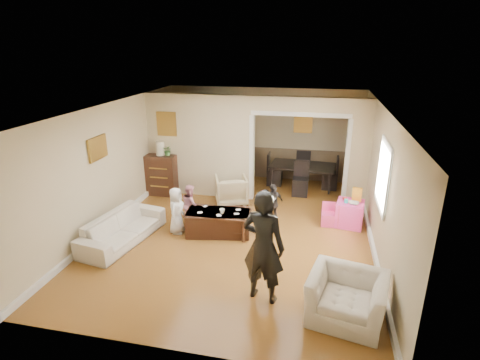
% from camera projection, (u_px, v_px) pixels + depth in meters
% --- Properties ---
extents(floor, '(7.00, 7.00, 0.00)m').
position_uv_depth(floor, '(238.00, 229.00, 8.12)').
color(floor, '#986427').
rests_on(floor, ground).
extents(partition_left, '(2.75, 0.18, 2.60)m').
position_uv_depth(partition_left, '(200.00, 146.00, 9.60)').
color(partition_left, beige).
rests_on(partition_left, ground).
extents(partition_right, '(0.55, 0.18, 2.60)m').
position_uv_depth(partition_right, '(358.00, 155.00, 8.85)').
color(partition_right, beige).
rests_on(partition_right, ground).
extents(partition_header, '(2.22, 0.18, 0.35)m').
position_uv_depth(partition_header, '(301.00, 104.00, 8.73)').
color(partition_header, beige).
rests_on(partition_header, partition_right).
extents(window_pane, '(0.03, 0.95, 1.10)m').
position_uv_depth(window_pane, '(384.00, 176.00, 6.69)').
color(window_pane, white).
rests_on(window_pane, ground).
extents(framed_art_partition, '(0.45, 0.03, 0.55)m').
position_uv_depth(framed_art_partition, '(167.00, 124.00, 9.49)').
color(framed_art_partition, brown).
rests_on(framed_art_partition, partition_left).
extents(framed_art_sofa_wall, '(0.03, 0.55, 0.40)m').
position_uv_depth(framed_art_sofa_wall, '(98.00, 148.00, 7.49)').
color(framed_art_sofa_wall, brown).
extents(framed_art_alcove, '(0.45, 0.03, 0.55)m').
position_uv_depth(framed_art_alcove, '(303.00, 122.00, 10.49)').
color(framed_art_alcove, brown).
extents(sofa, '(1.08, 2.05, 0.57)m').
position_uv_depth(sofa, '(123.00, 228.00, 7.54)').
color(sofa, silver).
rests_on(sofa, ground).
extents(armchair_back, '(0.96, 0.98, 0.70)m').
position_uv_depth(armchair_back, '(231.00, 190.00, 9.34)').
color(armchair_back, '#C9B78B').
rests_on(armchair_back, ground).
extents(armchair_front, '(1.22, 1.12, 0.69)m').
position_uv_depth(armchair_front, '(347.00, 298.00, 5.39)').
color(armchair_front, silver).
rests_on(armchair_front, ground).
extents(dresser, '(0.77, 0.43, 1.06)m').
position_uv_depth(dresser, '(162.00, 175.00, 9.85)').
color(dresser, '#361C10').
rests_on(dresser, ground).
extents(table_lamp, '(0.22, 0.22, 0.36)m').
position_uv_depth(table_lamp, '(160.00, 148.00, 9.61)').
color(table_lamp, beige).
rests_on(table_lamp, dresser).
extents(potted_plant, '(0.24, 0.21, 0.27)m').
position_uv_depth(potted_plant, '(168.00, 150.00, 9.59)').
color(potted_plant, '#3F7333').
rests_on(potted_plant, dresser).
extents(coffee_table, '(1.38, 0.86, 0.48)m').
position_uv_depth(coffee_table, '(218.00, 222.00, 7.88)').
color(coffee_table, '#361911').
rests_on(coffee_table, ground).
extents(coffee_cup, '(0.12, 0.12, 0.09)m').
position_uv_depth(coffee_cup, '(222.00, 211.00, 7.71)').
color(coffee_cup, silver).
rests_on(coffee_cup, coffee_table).
extents(play_table, '(0.64, 0.64, 0.54)m').
position_uv_depth(play_table, '(349.00, 214.00, 8.22)').
color(play_table, '#FF43B1').
rests_on(play_table, ground).
extents(cereal_box, '(0.21, 0.10, 0.30)m').
position_uv_depth(cereal_box, '(357.00, 194.00, 8.14)').
color(cereal_box, yellow).
rests_on(cereal_box, play_table).
extents(cyan_cup, '(0.08, 0.08, 0.08)m').
position_uv_depth(cyan_cup, '(346.00, 201.00, 8.09)').
color(cyan_cup, '#2AD5CE').
rests_on(cyan_cup, play_table).
extents(toy_block, '(0.09, 0.07, 0.05)m').
position_uv_depth(toy_block, '(345.00, 198.00, 8.25)').
color(toy_block, red).
rests_on(toy_block, play_table).
extents(play_bowl, '(0.25, 0.25, 0.05)m').
position_uv_depth(play_bowl, '(354.00, 203.00, 8.00)').
color(play_bowl, silver).
rests_on(play_bowl, play_table).
extents(dining_table, '(1.84, 1.15, 0.61)m').
position_uv_depth(dining_table, '(302.00, 176.00, 10.45)').
color(dining_table, black).
rests_on(dining_table, ground).
extents(adult_person, '(0.75, 0.58, 1.81)m').
position_uv_depth(adult_person, '(263.00, 246.00, 5.63)').
color(adult_person, black).
rests_on(adult_person, ground).
extents(child_kneel_a, '(0.32, 0.49, 0.99)m').
position_uv_depth(child_kneel_a, '(176.00, 211.00, 7.82)').
color(child_kneel_a, white).
rests_on(child_kneel_a, ground).
extents(child_kneel_b, '(0.52, 0.55, 0.91)m').
position_uv_depth(child_kneel_b, '(191.00, 205.00, 8.22)').
color(child_kneel_b, '#CE818D').
rests_on(child_kneel_b, ground).
extents(child_toddler, '(0.51, 0.55, 0.90)m').
position_uv_depth(child_toddler, '(273.00, 203.00, 8.29)').
color(child_toddler, black).
rests_on(child_toddler, ground).
extents(craft_papers, '(0.86, 0.50, 0.00)m').
position_uv_depth(craft_papers, '(220.00, 212.00, 7.79)').
color(craft_papers, white).
rests_on(craft_papers, coffee_table).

